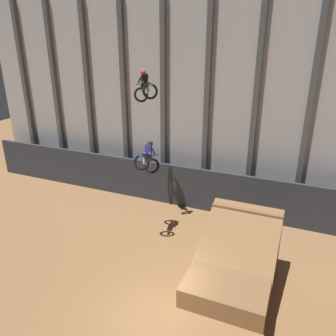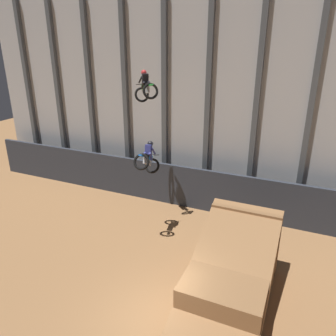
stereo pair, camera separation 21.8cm
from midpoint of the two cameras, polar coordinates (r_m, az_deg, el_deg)
ground_plane at (r=12.28m, az=-2.44°, el=-24.89°), size 60.00×60.00×0.00m
arena_back_wall at (r=17.74m, az=10.56°, el=10.98°), size 32.00×0.40×11.64m
lower_barrier at (r=17.97m, az=8.69°, el=-4.29°), size 31.36×0.20×2.40m
dirt_ramp at (r=12.81m, az=10.98°, el=-17.34°), size 2.76×6.52×2.86m
rider_bike_left_air at (r=15.82m, az=-4.43°, el=13.72°), size 1.68×1.67×1.60m
rider_bike_right_air at (r=14.81m, az=-3.98°, el=1.57°), size 0.88×1.74×1.67m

